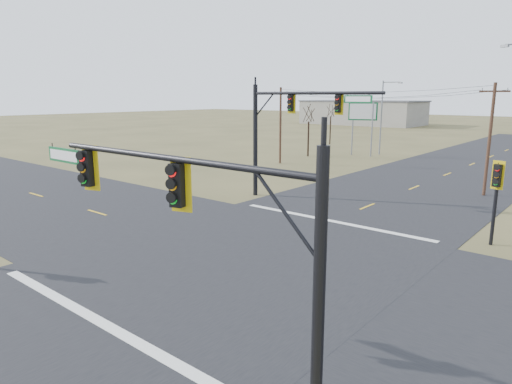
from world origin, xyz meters
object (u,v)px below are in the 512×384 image
at_px(pedestal_signal_ne, 497,183).
at_px(bare_tree_b, 331,110).
at_px(mast_arm_near, 177,203).
at_px(highway_sign, 363,118).
at_px(bare_tree_a, 309,113).
at_px(mast_arm_far, 288,118).
at_px(streetlight_c, 383,114).
at_px(utility_pole_far, 280,124).
at_px(utility_pole_near, 490,137).

relative_size(pedestal_signal_ne, bare_tree_b, 0.67).
height_order(mast_arm_near, bare_tree_b, same).
relative_size(highway_sign, bare_tree_a, 0.98).
height_order(mast_arm_far, streetlight_c, streetlight_c).
height_order(utility_pole_far, bare_tree_a, utility_pole_far).
xyz_separation_m(mast_arm_far, utility_pole_far, (-10.86, 13.71, -1.43)).
distance_m(utility_pole_far, bare_tree_a, 6.72).
relative_size(utility_pole_near, bare_tree_a, 1.24).
bearing_deg(pedestal_signal_ne, utility_pole_far, 157.56).
bearing_deg(streetlight_c, bare_tree_a, -115.55).
bearing_deg(pedestal_signal_ne, highway_sign, 137.52).
xyz_separation_m(bare_tree_a, bare_tree_b, (-5.06, 13.51, -0.10)).
distance_m(utility_pole_near, bare_tree_b, 35.52).
height_order(utility_pole_near, streetlight_c, streetlight_c).
xyz_separation_m(mast_arm_far, streetlight_c, (-5.80, 27.33, -0.67)).
bearing_deg(utility_pole_near, mast_arm_far, -133.70).
relative_size(mast_arm_near, utility_pole_far, 1.31).
xyz_separation_m(utility_pole_far, bare_tree_b, (-5.90, 20.12, 0.79)).
distance_m(highway_sign, streetlight_c, 2.90).
height_order(pedestal_signal_ne, utility_pole_far, utility_pole_far).
distance_m(mast_arm_far, pedestal_signal_ne, 13.38).
bearing_deg(streetlight_c, bare_tree_b, 163.78).
distance_m(mast_arm_near, bare_tree_b, 57.78).
distance_m(mast_arm_far, utility_pole_far, 17.54).
bearing_deg(utility_pole_near, pedestal_signal_ne, -75.08).
xyz_separation_m(utility_pole_far, streetlight_c, (5.05, 13.63, 0.76)).
bearing_deg(highway_sign, bare_tree_b, 115.19).
xyz_separation_m(streetlight_c, bare_tree_a, (-5.89, -7.02, 0.13)).
xyz_separation_m(pedestal_signal_ne, utility_pole_near, (-3.16, 11.84, 1.14)).
xyz_separation_m(mast_arm_far, bare_tree_b, (-16.76, 33.83, -0.64)).
relative_size(mast_arm_far, highway_sign, 1.54).
bearing_deg(mast_arm_near, bare_tree_a, 101.27).
bearing_deg(utility_pole_far, pedestal_signal_ne, -32.45).
height_order(mast_arm_far, pedestal_signal_ne, mast_arm_far).
height_order(utility_pole_far, streetlight_c, streetlight_c).
relative_size(mast_arm_far, bare_tree_a, 1.51).
bearing_deg(mast_arm_near, utility_pole_near, 71.25).
xyz_separation_m(mast_arm_near, pedestal_signal_ne, (3.61, 16.18, -1.48)).
bearing_deg(bare_tree_a, mast_arm_far, -60.07).
height_order(mast_arm_near, pedestal_signal_ne, mast_arm_near).
distance_m(mast_arm_far, bare_tree_b, 37.75).
bearing_deg(bare_tree_b, utility_pole_near, -41.38).
bearing_deg(bare_tree_b, highway_sign, -43.17).
bearing_deg(pedestal_signal_ne, utility_pole_near, 114.93).
distance_m(utility_pole_near, streetlight_c, 23.14).
relative_size(utility_pole_near, streetlight_c, 0.91).
bearing_deg(streetlight_c, mast_arm_near, -56.85).
bearing_deg(pedestal_signal_ne, bare_tree_a, 148.62).
xyz_separation_m(utility_pole_far, bare_tree_a, (-0.84, 6.61, 0.89)).
height_order(mast_arm_near, bare_tree_a, bare_tree_a).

